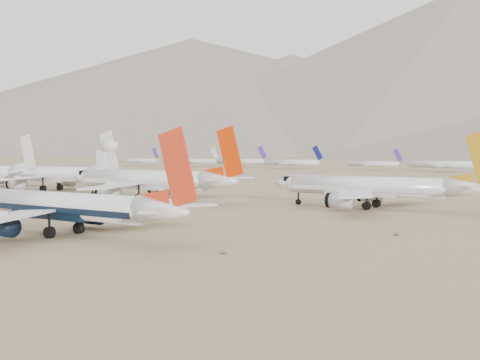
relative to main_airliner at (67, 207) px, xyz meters
The scene contains 6 objects.
ground 7.50m from the main_airliner, 14.89° to the right, with size 7000.00×7000.00×0.00m, color #7B6548.
main_airliner is the anchor object (origin of this frame).
row2_gold_tail 72.96m from the main_airliner, 69.46° to the left, with size 50.15×49.04×17.86m.
row2_orange_tail 63.70m from the main_airliner, 119.70° to the left, with size 54.68×53.49×19.50m.
row2_white_trijet 106.46m from the main_airliner, 141.16° to the left, with size 54.92×53.67×19.46m.
distant_storage_row 308.60m from the main_airliner, 101.54° to the left, with size 476.85×53.20×14.30m.
Camera 1 is at (69.15, -63.37, 13.95)m, focal length 45.00 mm.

